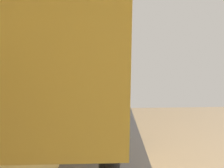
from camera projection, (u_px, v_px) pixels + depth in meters
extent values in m
cube|color=#E9CA79|center=(61.00, 88.00, 1.75)|extent=(4.03, 0.12, 2.62)
cube|color=#4A4A52|center=(104.00, 159.00, 1.47)|extent=(3.12, 0.61, 0.02)
cube|color=#332819|center=(133.00, 161.00, 2.23)|extent=(0.01, 0.01, 0.82)
cube|color=#332819|center=(128.00, 141.00, 2.66)|extent=(0.01, 0.01, 0.82)
cube|color=#F1CF73|center=(83.00, 24.00, 1.26)|extent=(1.85, 0.35, 0.61)
cube|color=black|center=(105.00, 117.00, 3.38)|extent=(0.61, 0.61, 0.91)
cube|color=black|center=(125.00, 119.00, 3.41)|extent=(0.48, 0.01, 0.50)
cube|color=black|center=(105.00, 88.00, 3.28)|extent=(0.58, 0.58, 0.02)
cube|color=black|center=(86.00, 83.00, 3.25)|extent=(0.58, 0.04, 0.18)
cylinder|color=#38383D|center=(113.00, 90.00, 3.14)|extent=(0.11, 0.11, 0.01)
cylinder|color=#38383D|center=(112.00, 85.00, 3.41)|extent=(0.11, 0.11, 0.01)
cylinder|color=#38383D|center=(98.00, 90.00, 3.14)|extent=(0.11, 0.11, 0.01)
cylinder|color=#38383D|center=(98.00, 85.00, 3.40)|extent=(0.11, 0.11, 0.01)
cube|color=white|center=(102.00, 106.00, 2.05)|extent=(0.46, 0.36, 0.30)
cube|color=black|center=(121.00, 108.00, 2.01)|extent=(0.29, 0.01, 0.21)
cube|color=#2D2D33|center=(120.00, 100.00, 2.23)|extent=(0.08, 0.01, 0.21)
cylinder|color=black|center=(109.00, 155.00, 1.22)|extent=(0.03, 0.03, 0.02)
cylinder|color=black|center=(109.00, 157.00, 1.30)|extent=(0.08, 0.02, 0.05)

